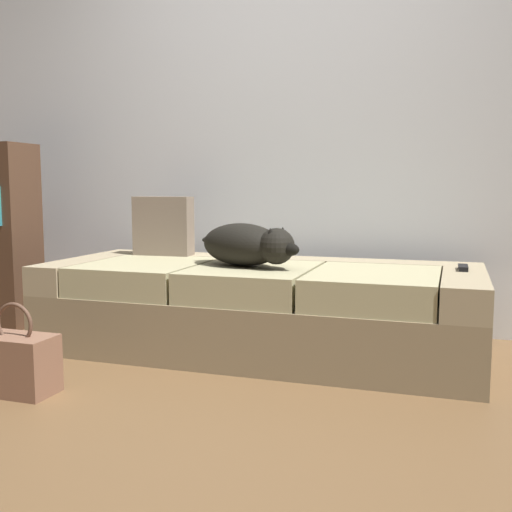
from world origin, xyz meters
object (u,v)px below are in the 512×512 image
Objects in this scene: tv_remote at (463,268)px; couch at (259,308)px; throw_pillow at (163,226)px; handbag at (16,363)px; dog_dark at (248,245)px.

couch is at bearing -173.92° from tv_remote.
tv_remote is (0.99, 0.12, 0.24)m from couch.
couch is at bearing -20.42° from throw_pillow.
couch is 5.79× the size of handbag.
handbag is (-0.07, -1.18, -0.49)m from throw_pillow.
throw_pillow is 0.90× the size of handbag.
dog_dark is at bearing -27.33° from throw_pillow.
handbag is (-0.74, -0.93, -0.10)m from couch.
couch is 0.82m from throw_pillow.
throw_pillow is 1.28m from handbag.
throw_pillow is at bearing 152.67° from dog_dark.
dog_dark is at bearing -113.99° from couch.
throw_pillow is at bearing 174.74° from tv_remote.
couch is at bearing 66.01° from dog_dark.
throw_pillow is at bearing 159.58° from couch.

